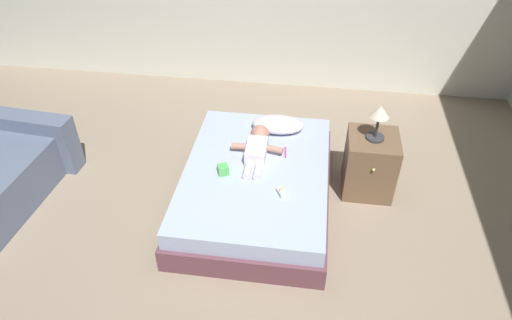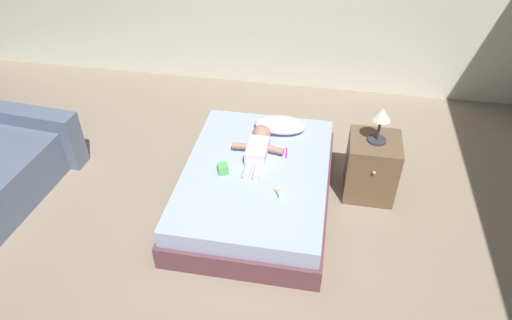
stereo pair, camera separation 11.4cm
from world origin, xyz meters
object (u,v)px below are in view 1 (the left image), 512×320
(lamp, at_px, (379,115))
(pillow, at_px, (278,124))
(baby_bottle, at_px, (281,191))
(baby, at_px, (257,146))
(toy_block, at_px, (223,170))
(bed, at_px, (256,186))
(nightstand, at_px, (370,164))
(toothbrush, at_px, (286,151))

(lamp, bearing_deg, pillow, 160.97)
(baby_bottle, bearing_deg, pillow, 97.62)
(pillow, bearing_deg, baby_bottle, -82.38)
(baby, bearing_deg, baby_bottle, -63.05)
(toy_block, relative_size, baby_bottle, 1.10)
(bed, distance_m, pillow, 0.68)
(bed, bearing_deg, baby_bottle, -49.36)
(baby, bearing_deg, lamp, 4.41)
(pillow, bearing_deg, nightstand, -19.03)
(pillow, height_order, toothbrush, pillow)
(nightstand, xyz_separation_m, toy_block, (-1.27, -0.41, 0.13))
(nightstand, relative_size, baby_bottle, 5.68)
(bed, relative_size, baby_bottle, 17.61)
(lamp, bearing_deg, bed, -162.45)
(toy_block, bearing_deg, bed, 20.14)
(baby, distance_m, lamp, 1.09)
(bed, relative_size, toy_block, 15.99)
(nightstand, bearing_deg, pillow, 160.97)
(baby, relative_size, baby_bottle, 6.24)
(pillow, height_order, nightstand, nightstand)
(toothbrush, bearing_deg, nightstand, 2.67)
(lamp, bearing_deg, baby, -175.59)
(toothbrush, bearing_deg, pillow, 107.50)
(bed, relative_size, lamp, 5.41)
(lamp, bearing_deg, nightstand, -90.00)
(baby, relative_size, toy_block, 5.67)
(lamp, relative_size, baby_bottle, 3.25)
(toothbrush, bearing_deg, baby, -170.35)
(toothbrush, distance_m, baby_bottle, 0.57)
(nightstand, bearing_deg, toothbrush, -177.33)
(toothbrush, relative_size, toy_block, 1.49)
(bed, xyz_separation_m, baby, (-0.02, 0.24, 0.26))
(toothbrush, height_order, nightstand, nightstand)
(baby, relative_size, nightstand, 1.10)
(bed, xyz_separation_m, toy_block, (-0.27, -0.10, 0.23))
(pillow, relative_size, toothbrush, 2.96)
(baby, height_order, toothbrush, baby)
(lamp, bearing_deg, toy_block, -161.90)
(pillow, xyz_separation_m, nightstand, (0.87, -0.30, -0.15))
(pillow, relative_size, toy_block, 4.39)
(bed, distance_m, baby_bottle, 0.44)
(toy_block, bearing_deg, nightstand, 18.10)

